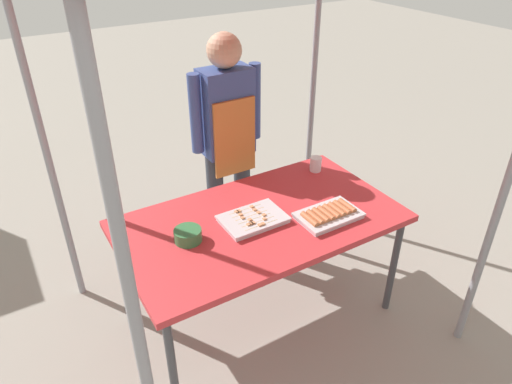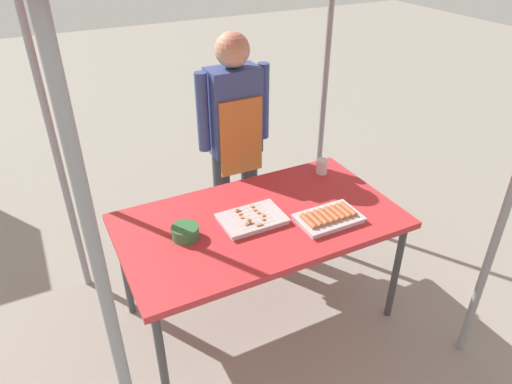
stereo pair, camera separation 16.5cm
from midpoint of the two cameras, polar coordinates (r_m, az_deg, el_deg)
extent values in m
plane|color=gray|center=(3.16, 1.97, -14.53)|extent=(18.00, 18.00, 0.00)
cube|color=#C63338|center=(2.68, 2.24, -3.63)|extent=(1.60, 0.90, 0.04)
cylinder|color=#3F3F44|center=(2.47, -9.39, -20.03)|extent=(0.04, 0.04, 0.71)
cylinder|color=#3F3F44|center=(3.05, 18.22, -9.37)|extent=(0.04, 0.04, 0.71)
cylinder|color=#3F3F44|center=(3.01, -14.24, -9.22)|extent=(0.04, 0.04, 0.71)
cylinder|color=#3F3F44|center=(3.51, 9.67, -2.18)|extent=(0.04, 0.04, 0.71)
cylinder|color=gray|center=(1.63, -14.12, -16.40)|extent=(0.04, 0.04, 2.18)
cylinder|color=gray|center=(2.60, 30.33, -0.23)|extent=(0.04, 0.04, 2.18)
cylinder|color=gray|center=(2.96, -22.03, 5.54)|extent=(0.04, 0.04, 2.18)
cylinder|color=gray|center=(3.59, 9.67, 11.80)|extent=(0.04, 0.04, 2.18)
cube|color=silver|center=(2.69, 10.59, -3.36)|extent=(0.35, 0.22, 0.02)
cube|color=silver|center=(2.68, 10.62, -3.08)|extent=(0.36, 0.23, 0.01)
cylinder|color=#B7663D|center=(2.60, 8.25, -3.66)|extent=(0.04, 0.13, 0.04)
cylinder|color=#B7663D|center=(2.62, 8.95, -3.43)|extent=(0.04, 0.13, 0.04)
cylinder|color=#B7663D|center=(2.64, 9.63, -3.21)|extent=(0.04, 0.13, 0.04)
cylinder|color=#B7663D|center=(2.66, 10.31, -2.99)|extent=(0.04, 0.13, 0.04)
cylinder|color=#B7663D|center=(2.68, 10.97, -2.77)|extent=(0.04, 0.13, 0.04)
cylinder|color=#B7663D|center=(2.70, 11.63, -2.56)|extent=(0.04, 0.13, 0.04)
cylinder|color=#B7663D|center=(2.73, 12.27, -2.34)|extent=(0.04, 0.13, 0.04)
cylinder|color=#B7663D|center=(2.75, 12.91, -2.14)|extent=(0.04, 0.13, 0.04)
cube|color=silver|center=(2.64, 1.30, -3.48)|extent=(0.35, 0.24, 0.02)
cube|color=silver|center=(2.63, 1.31, -3.19)|extent=(0.36, 0.25, 0.01)
cylinder|color=tan|center=(2.56, 2.26, -4.14)|extent=(0.21, 0.01, 0.01)
cube|color=tan|center=(2.57, 2.45, -4.08)|extent=(0.02, 0.02, 0.02)
cube|color=tan|center=(2.56, 2.05, -4.20)|extent=(0.02, 0.02, 0.02)
cylinder|color=tan|center=(2.59, 1.87, -3.73)|extent=(0.21, 0.01, 0.01)
cube|color=tan|center=(2.61, 2.69, -3.48)|extent=(0.02, 0.02, 0.02)
cube|color=tan|center=(2.57, 0.66, -4.09)|extent=(0.02, 0.02, 0.02)
cube|color=tan|center=(2.58, 1.26, -3.91)|extent=(0.02, 0.02, 0.02)
cube|color=tan|center=(2.57, 0.99, -3.99)|extent=(0.02, 0.02, 0.02)
cylinder|color=tan|center=(2.62, 1.49, -3.32)|extent=(0.21, 0.01, 0.01)
cube|color=tan|center=(2.64, 2.67, -2.98)|extent=(0.02, 0.02, 0.02)
cube|color=tan|center=(2.60, 0.89, -3.50)|extent=(0.02, 0.02, 0.02)
cylinder|color=tan|center=(2.64, 1.13, -2.92)|extent=(0.21, 0.01, 0.01)
cube|color=tan|center=(2.62, 0.02, -3.24)|extent=(0.02, 0.02, 0.02)
cube|color=tan|center=(2.66, 2.04, -2.66)|extent=(0.02, 0.02, 0.02)
cylinder|color=tan|center=(2.67, 0.76, -2.53)|extent=(0.21, 0.01, 0.01)
cube|color=tan|center=(2.68, 1.58, -2.30)|extent=(0.02, 0.02, 0.02)
cube|color=tan|center=(2.65, -0.21, -2.81)|extent=(0.02, 0.02, 0.02)
cylinder|color=tan|center=(2.69, 0.41, -2.15)|extent=(0.21, 0.01, 0.01)
cube|color=tan|center=(2.71, 1.27, -1.91)|extent=(0.02, 0.02, 0.02)
cube|color=tan|center=(2.68, -0.37, -2.37)|extent=(0.02, 0.02, 0.02)
cube|color=tan|center=(2.67, -0.66, -2.45)|extent=(0.02, 0.02, 0.02)
cylinder|color=#33723F|center=(2.52, -6.79, -4.93)|extent=(0.15, 0.15, 0.07)
cylinder|color=white|center=(3.15, 9.54, 3.09)|extent=(0.08, 0.08, 0.10)
cylinder|color=#333842|center=(3.42, -2.74, -1.51)|extent=(0.12, 0.12, 0.82)
cylinder|color=#333842|center=(3.50, 0.54, -0.63)|extent=(0.12, 0.12, 0.82)
cube|color=#384C8C|center=(3.14, -1.21, 9.83)|extent=(0.34, 0.20, 0.58)
cube|color=#CC7233|center=(3.10, -0.29, 6.66)|extent=(0.30, 0.02, 0.53)
cylinder|color=#384C8C|center=(3.04, -4.99, 9.62)|extent=(0.08, 0.08, 0.53)
cylinder|color=#384C8C|center=(3.22, 2.38, 10.96)|extent=(0.08, 0.08, 0.53)
sphere|color=tan|center=(3.01, -1.29, 16.98)|extent=(0.22, 0.22, 0.22)
camera|label=1|loc=(0.08, -88.20, 1.10)|focal=32.72mm
camera|label=2|loc=(0.08, 91.80, -1.10)|focal=32.72mm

